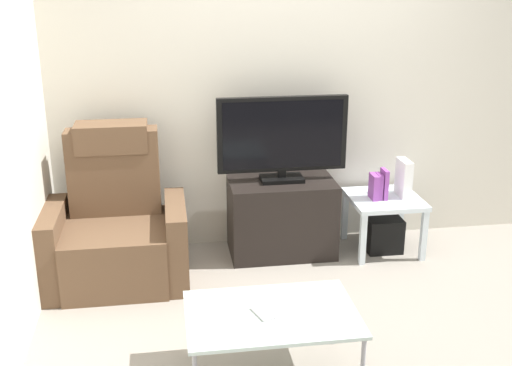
{
  "coord_description": "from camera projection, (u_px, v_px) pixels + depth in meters",
  "views": [
    {
      "loc": [
        -1.0,
        -3.56,
        2.12
      ],
      "look_at": [
        -0.39,
        0.5,
        0.7
      ],
      "focal_mm": 44.02,
      "sensor_mm": 36.0,
      "label": 1
    }
  ],
  "objects": [
    {
      "name": "ground_plane",
      "position": [
        325.0,
        304.0,
        4.16
      ],
      "size": [
        6.4,
        6.4,
        0.0
      ],
      "primitive_type": "plane",
      "color": "gray"
    },
    {
      "name": "wall_back",
      "position": [
        294.0,
        80.0,
        4.79
      ],
      "size": [
        6.4,
        0.06,
        2.6
      ],
      "primitive_type": "cube",
      "color": "beige",
      "rests_on": "ground"
    },
    {
      "name": "wall_side",
      "position": [
        3.0,
        123.0,
        3.47
      ],
      "size": [
        0.06,
        4.48,
        2.6
      ],
      "primitive_type": "cube",
      "color": "beige",
      "rests_on": "ground"
    },
    {
      "name": "tv_stand",
      "position": [
        282.0,
        217.0,
        4.82
      ],
      "size": [
        0.8,
        0.47,
        0.59
      ],
      "color": "black",
      "rests_on": "ground"
    },
    {
      "name": "television",
      "position": [
        282.0,
        137.0,
        4.63
      ],
      "size": [
        0.97,
        0.2,
        0.64
      ],
      "color": "black",
      "rests_on": "tv_stand"
    },
    {
      "name": "recliner_armchair",
      "position": [
        116.0,
        228.0,
        4.42
      ],
      "size": [
        0.98,
        0.78,
        1.08
      ],
      "rotation": [
        0.0,
        0.0,
        0.19
      ],
      "color": "brown",
      "rests_on": "ground"
    },
    {
      "name": "side_table",
      "position": [
        384.0,
        205.0,
        4.85
      ],
      "size": [
        0.54,
        0.54,
        0.44
      ],
      "color": "silver",
      "rests_on": "ground"
    },
    {
      "name": "subwoofer_box",
      "position": [
        382.0,
        233.0,
        4.93
      ],
      "size": [
        0.27,
        0.27,
        0.27
      ],
      "primitive_type": "cube",
      "color": "black",
      "rests_on": "ground"
    },
    {
      "name": "book_leftmost",
      "position": [
        374.0,
        187.0,
        4.77
      ],
      "size": [
        0.04,
        0.13,
        0.19
      ],
      "primitive_type": "cube",
      "color": "purple",
      "rests_on": "side_table"
    },
    {
      "name": "book_middle",
      "position": [
        379.0,
        186.0,
        4.77
      ],
      "size": [
        0.03,
        0.11,
        0.2
      ],
      "primitive_type": "cube",
      "color": "purple",
      "rests_on": "side_table"
    },
    {
      "name": "book_rightmost",
      "position": [
        384.0,
        184.0,
        4.77
      ],
      "size": [
        0.03,
        0.13,
        0.23
      ],
      "primitive_type": "cube",
      "color": "purple",
      "rests_on": "side_table"
    },
    {
      "name": "game_console",
      "position": [
        404.0,
        178.0,
        4.81
      ],
      "size": [
        0.07,
        0.2,
        0.29
      ],
      "primitive_type": "cube",
      "color": "white",
      "rests_on": "side_table"
    },
    {
      "name": "coffee_table",
      "position": [
        271.0,
        317.0,
        3.29
      ],
      "size": [
        0.9,
        0.6,
        0.41
      ],
      "color": "#B2C6C1",
      "rests_on": "ground"
    },
    {
      "name": "cell_phone",
      "position": [
        262.0,
        313.0,
        3.26
      ],
      "size": [
        0.12,
        0.16,
        0.01
      ],
      "primitive_type": "cube",
      "rotation": [
        0.0,
        0.0,
        0.34
      ],
      "color": "#B7B7BC",
      "rests_on": "coffee_table"
    }
  ]
}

